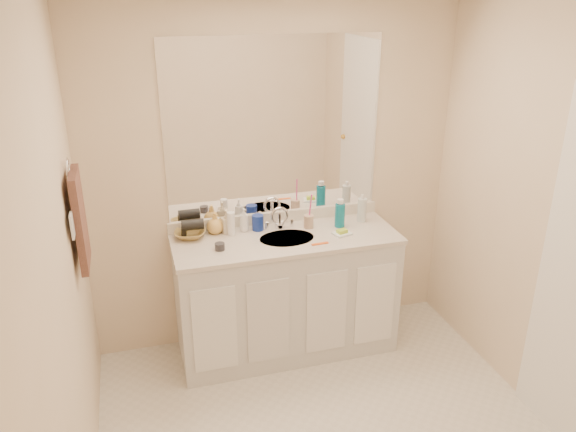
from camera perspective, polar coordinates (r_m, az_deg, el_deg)
The scene contains 27 objects.
wall_back at distance 3.90m, azimuth -1.34°, elevation 3.78°, with size 2.60×0.02×2.40m, color beige.
wall_left at distance 2.61m, azimuth -22.14°, elevation -7.79°, with size 0.02×2.60×2.40m, color beige.
wall_right at distance 3.43m, azimuth 26.35°, elevation -1.30°, with size 0.02×2.60×2.40m, color beige.
vanity_cabinet at distance 3.98m, azimuth -0.20°, elevation -8.10°, with size 1.50×0.55×0.85m, color silver.
countertop at distance 3.77m, azimuth -0.21°, elevation -2.32°, with size 1.52×0.57×0.03m, color beige.
backsplash at distance 3.98m, azimuth -1.25°, elevation -0.11°, with size 1.52×0.03×0.08m, color white.
sink_basin at distance 3.76m, azimuth -0.13°, elevation -2.40°, with size 0.37×0.37×0.02m, color #B8AFA1.
faucet at distance 3.89m, azimuth -0.87°, elevation -0.44°, with size 0.02×0.02×0.11m, color silver.
mirror at distance 3.79m, azimuth -1.37°, elevation 8.92°, with size 1.48×0.01×1.20m, color white.
blue_mug at distance 3.86m, azimuth -3.09°, elevation -0.66°, with size 0.08×0.08×0.11m, color navy.
tan_cup at distance 3.89m, azimuth 2.12°, elevation -0.56°, with size 0.07×0.07×0.09m, color tan.
toothbrush at distance 3.86m, azimuth 2.28°, elevation 0.88°, with size 0.01×0.01×0.20m, color #FA41A3.
mouthwash_bottle at distance 3.91m, azimuth 5.29°, elevation 0.06°, with size 0.07×0.07×0.17m, color #0B718E.
clear_pump_bottle at distance 4.02m, azimuth 7.51°, elevation 0.63°, with size 0.06×0.06×0.17m, color silver.
soap_dish at distance 3.82m, azimuth 5.50°, elevation -1.79°, with size 0.11×0.09×0.01m, color white.
green_soap at distance 3.81m, azimuth 5.51°, elevation -1.55°, with size 0.07×0.05×0.02m, color #B7DA35.
orange_comb at distance 3.67m, azimuth 3.27°, elevation -2.82°, with size 0.12×0.02×0.00m, color #FA5E1A.
dark_jar at distance 3.60m, azimuth -6.94°, elevation -3.09°, with size 0.06×0.06×0.04m, color #2C2B31.
extra_white_bottle at distance 3.78m, azimuth -5.81°, elevation -0.77°, with size 0.05×0.05×0.16m, color white.
soap_bottle_white at distance 3.84m, azimuth -4.48°, elevation -0.37°, with size 0.06×0.06×0.17m, color white.
soap_bottle_cream at distance 3.83m, azimuth -6.25°, elevation -0.55°, with size 0.07×0.07×0.16m, color beige.
soap_bottle_yellow at distance 3.83m, azimuth -7.43°, elevation -0.72°, with size 0.11×0.11×0.15m, color #E5B459.
wicker_basket at distance 3.80m, azimuth -9.91°, elevation -1.81°, with size 0.21×0.21×0.05m, color olive.
hair_dryer at distance 3.78m, azimuth -9.67°, elevation -0.88°, with size 0.07×0.07×0.15m, color black.
towel_ring at distance 3.19m, azimuth -21.45°, elevation 4.58°, with size 0.11×0.11×0.01m, color silver.
hand_towel at distance 3.28m, azimuth -20.38°, elevation -0.36°, with size 0.04×0.32×0.55m, color #422923.
switch_plate at distance 3.08m, azimuth -21.08°, elevation -0.92°, with size 0.01×0.09×0.13m, color white.
Camera 1 is at (-0.95, -2.27, 2.44)m, focal length 35.00 mm.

